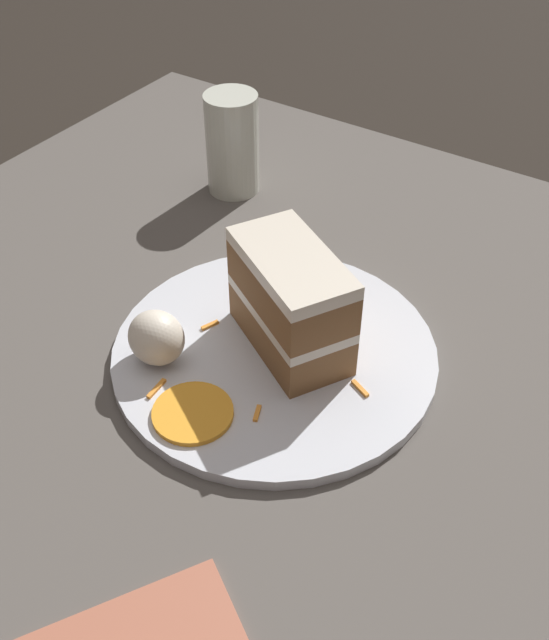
{
  "coord_description": "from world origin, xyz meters",
  "views": [
    {
      "loc": [
        -0.31,
        0.41,
        0.53
      ],
      "look_at": [
        -0.03,
        -0.02,
        0.08
      ],
      "focal_mm": 42.0,
      "sensor_mm": 36.0,
      "label": 1
    }
  ],
  "objects_px": {
    "plate": "(274,353)",
    "cream_dollop": "(156,338)",
    "drinking_glass": "(233,150)",
    "cake_slice": "(291,301)",
    "orange_garnish": "(193,413)"
  },
  "relations": [
    {
      "from": "plate",
      "to": "drinking_glass",
      "type": "bearing_deg",
      "value": -47.05
    },
    {
      "from": "cream_dollop",
      "to": "plate",
      "type": "bearing_deg",
      "value": -139.51
    },
    {
      "from": "drinking_glass",
      "to": "cream_dollop",
      "type": "bearing_deg",
      "value": 113.41
    },
    {
      "from": "orange_garnish",
      "to": "drinking_glass",
      "type": "relative_size",
      "value": 0.57
    },
    {
      "from": "orange_garnish",
      "to": "drinking_glass",
      "type": "xyz_separation_m",
      "value": [
        0.2,
        -0.33,
        0.04
      ]
    },
    {
      "from": "orange_garnish",
      "to": "drinking_glass",
      "type": "height_order",
      "value": "drinking_glass"
    },
    {
      "from": "cake_slice",
      "to": "orange_garnish",
      "type": "relative_size",
      "value": 2.07
    },
    {
      "from": "cream_dollop",
      "to": "drinking_glass",
      "type": "height_order",
      "value": "drinking_glass"
    },
    {
      "from": "plate",
      "to": "cream_dollop",
      "type": "distance_m",
      "value": 0.11
    },
    {
      "from": "orange_garnish",
      "to": "plate",
      "type": "bearing_deg",
      "value": -96.87
    },
    {
      "from": "cake_slice",
      "to": "orange_garnish",
      "type": "distance_m",
      "value": 0.13
    },
    {
      "from": "drinking_glass",
      "to": "plate",
      "type": "bearing_deg",
      "value": 132.95
    },
    {
      "from": "cream_dollop",
      "to": "drinking_glass",
      "type": "xyz_separation_m",
      "value": [
        0.13,
        -0.29,
        0.02
      ]
    },
    {
      "from": "cake_slice",
      "to": "orange_garnish",
      "type": "xyz_separation_m",
      "value": [
        0.02,
        0.12,
        -0.05
      ]
    },
    {
      "from": "cake_slice",
      "to": "drinking_glass",
      "type": "bearing_deg",
      "value": 76.18
    }
  ]
}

